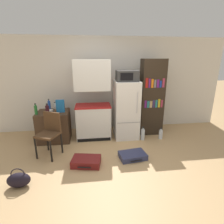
{
  "coord_description": "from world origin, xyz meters",
  "views": [
    {
      "loc": [
        -0.41,
        -2.88,
        1.97
      ],
      "look_at": [
        0.07,
        0.85,
        0.81
      ],
      "focal_mm": 28.0,
      "sensor_mm": 36.0,
      "label": 1
    }
  ],
  "objects_px": {
    "water_bottle_front": "(143,134)",
    "water_bottle_middle": "(161,134)",
    "cereal_box": "(60,106)",
    "handbag": "(19,180)",
    "microwave": "(127,76)",
    "bottle_clear_short": "(61,107)",
    "bottle_wine_dark": "(47,109)",
    "bottle_green_tall": "(36,110)",
    "bookshelf": "(152,98)",
    "bottle_blue_soda": "(49,105)",
    "refrigerator": "(126,110)",
    "chair": "(50,130)",
    "side_table": "(54,126)",
    "kitchen_hutch": "(93,103)",
    "suitcase_large_flat": "(86,161)",
    "suitcase_small_flat": "(133,156)",
    "bottle_milk_white": "(55,106)",
    "bowl": "(50,111)"
  },
  "relations": [
    {
      "from": "water_bottle_front",
      "to": "water_bottle_middle",
      "type": "xyz_separation_m",
      "value": [
        0.47,
        -0.0,
        -0.02
      ]
    },
    {
      "from": "bottle_wine_dark",
      "to": "cereal_box",
      "type": "relative_size",
      "value": 0.82
    },
    {
      "from": "microwave",
      "to": "chair",
      "type": "distance_m",
      "value": 2.13
    },
    {
      "from": "cereal_box",
      "to": "handbag",
      "type": "height_order",
      "value": "cereal_box"
    },
    {
      "from": "side_table",
      "to": "bottle_blue_soda",
      "type": "distance_m",
      "value": 0.54
    },
    {
      "from": "kitchen_hutch",
      "to": "suitcase_large_flat",
      "type": "bearing_deg",
      "value": -98.27
    },
    {
      "from": "bottle_wine_dark",
      "to": "water_bottle_middle",
      "type": "height_order",
      "value": "bottle_wine_dark"
    },
    {
      "from": "refrigerator",
      "to": "chair",
      "type": "height_order",
      "value": "refrigerator"
    },
    {
      "from": "water_bottle_middle",
      "to": "cereal_box",
      "type": "bearing_deg",
      "value": 174.68
    },
    {
      "from": "bottle_blue_soda",
      "to": "bottle_wine_dark",
      "type": "height_order",
      "value": "bottle_blue_soda"
    },
    {
      "from": "water_bottle_front",
      "to": "bottle_blue_soda",
      "type": "bearing_deg",
      "value": 167.7
    },
    {
      "from": "bottle_blue_soda",
      "to": "suitcase_large_flat",
      "type": "relative_size",
      "value": 0.45
    },
    {
      "from": "kitchen_hutch",
      "to": "microwave",
      "type": "distance_m",
      "value": 1.06
    },
    {
      "from": "bottle_milk_white",
      "to": "chair",
      "type": "distance_m",
      "value": 0.98
    },
    {
      "from": "bottle_wine_dark",
      "to": "suitcase_small_flat",
      "type": "bearing_deg",
      "value": -27.29
    },
    {
      "from": "microwave",
      "to": "cereal_box",
      "type": "xyz_separation_m",
      "value": [
        -1.6,
        -0.05,
        -0.68
      ]
    },
    {
      "from": "kitchen_hutch",
      "to": "bottle_blue_soda",
      "type": "distance_m",
      "value": 1.1
    },
    {
      "from": "bottle_wine_dark",
      "to": "refrigerator",
      "type": "bearing_deg",
      "value": 4.3
    },
    {
      "from": "water_bottle_front",
      "to": "cereal_box",
      "type": "bearing_deg",
      "value": 173.53
    },
    {
      "from": "bottle_green_tall",
      "to": "water_bottle_middle",
      "type": "xyz_separation_m",
      "value": [
        2.99,
        -0.12,
        -0.72
      ]
    },
    {
      "from": "bottle_clear_short",
      "to": "water_bottle_middle",
      "type": "height_order",
      "value": "bottle_clear_short"
    },
    {
      "from": "bottle_wine_dark",
      "to": "water_bottle_front",
      "type": "xyz_separation_m",
      "value": [
        2.27,
        -0.13,
        -0.69
      ]
    },
    {
      "from": "bottle_milk_white",
      "to": "suitcase_small_flat",
      "type": "bearing_deg",
      "value": -37.89
    },
    {
      "from": "bottle_blue_soda",
      "to": "handbag",
      "type": "distance_m",
      "value": 2.04
    },
    {
      "from": "microwave",
      "to": "suitcase_large_flat",
      "type": "relative_size",
      "value": 0.86
    },
    {
      "from": "bookshelf",
      "to": "suitcase_large_flat",
      "type": "relative_size",
      "value": 3.31
    },
    {
      "from": "water_bottle_front",
      "to": "bottle_green_tall",
      "type": "bearing_deg",
      "value": 177.35
    },
    {
      "from": "suitcase_large_flat",
      "to": "suitcase_small_flat",
      "type": "xyz_separation_m",
      "value": [
        0.94,
        0.12,
        -0.02
      ]
    },
    {
      "from": "water_bottle_front",
      "to": "bottle_wine_dark",
      "type": "bearing_deg",
      "value": 176.67
    },
    {
      "from": "bottle_green_tall",
      "to": "bookshelf",
      "type": "bearing_deg",
      "value": 5.96
    },
    {
      "from": "kitchen_hutch",
      "to": "suitcase_large_flat",
      "type": "height_order",
      "value": "kitchen_hutch"
    },
    {
      "from": "bottle_wine_dark",
      "to": "water_bottle_front",
      "type": "relative_size",
      "value": 0.7
    },
    {
      "from": "microwave",
      "to": "handbag",
      "type": "height_order",
      "value": "microwave"
    },
    {
      "from": "bottle_milk_white",
      "to": "water_bottle_front",
      "type": "height_order",
      "value": "bottle_milk_white"
    },
    {
      "from": "side_table",
      "to": "suitcase_small_flat",
      "type": "xyz_separation_m",
      "value": [
        1.73,
        -1.08,
        -0.31
      ]
    },
    {
      "from": "bowl",
      "to": "handbag",
      "type": "relative_size",
      "value": 0.41
    },
    {
      "from": "kitchen_hutch",
      "to": "water_bottle_front",
      "type": "relative_size",
      "value": 5.61
    },
    {
      "from": "chair",
      "to": "bottle_wine_dark",
      "type": "bearing_deg",
      "value": 130.4
    },
    {
      "from": "bottle_green_tall",
      "to": "bottle_milk_white",
      "type": "xyz_separation_m",
      "value": [
        0.35,
        0.42,
        -0.04
      ]
    },
    {
      "from": "refrigerator",
      "to": "bottle_green_tall",
      "type": "height_order",
      "value": "refrigerator"
    },
    {
      "from": "refrigerator",
      "to": "bookshelf",
      "type": "bearing_deg",
      "value": 11.17
    },
    {
      "from": "microwave",
      "to": "cereal_box",
      "type": "bearing_deg",
      "value": -178.32
    },
    {
      "from": "bottle_milk_white",
      "to": "chair",
      "type": "bearing_deg",
      "value": -87.19
    },
    {
      "from": "bottle_green_tall",
      "to": "suitcase_small_flat",
      "type": "distance_m",
      "value": 2.4
    },
    {
      "from": "refrigerator",
      "to": "bottle_milk_white",
      "type": "xyz_separation_m",
      "value": [
        -1.79,
        0.26,
        0.09
      ]
    },
    {
      "from": "suitcase_small_flat",
      "to": "water_bottle_middle",
      "type": "bearing_deg",
      "value": 32.69
    },
    {
      "from": "bottle_blue_soda",
      "to": "bottle_wine_dark",
      "type": "bearing_deg",
      "value": -84.81
    },
    {
      "from": "microwave",
      "to": "bottle_clear_short",
      "type": "distance_m",
      "value": 1.81
    },
    {
      "from": "bottle_blue_soda",
      "to": "kitchen_hutch",
      "type": "bearing_deg",
      "value": -9.37
    },
    {
      "from": "bowl",
      "to": "suitcase_small_flat",
      "type": "distance_m",
      "value": 2.23
    }
  ]
}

